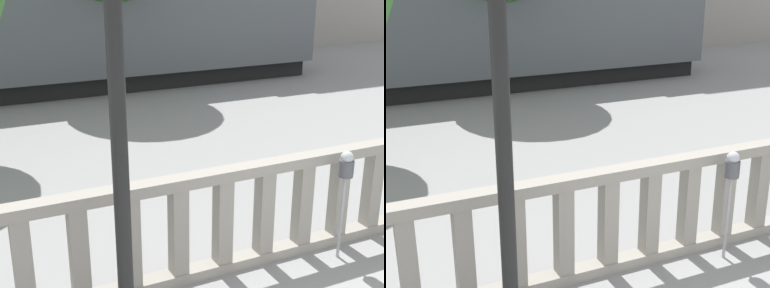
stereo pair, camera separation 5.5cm
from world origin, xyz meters
The scene contains 4 objects.
balustrade centered at (0.00, 2.81, 0.70)m, with size 17.20×0.24×1.40m.
lamppost centered at (-2.41, 2.14, 3.04)m, with size 0.36×0.36×5.93m.
parking_meter centered at (0.67, 2.44, 1.24)m, with size 0.19×0.19×1.52m.
train_near centered at (-1.19, 13.79, 1.86)m, with size 18.17×2.80×4.12m.
Camera 2 is at (-3.76, -2.51, 3.79)m, focal length 50.00 mm.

